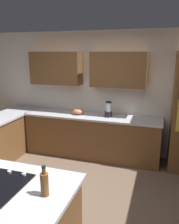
{
  "coord_description": "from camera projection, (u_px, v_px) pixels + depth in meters",
  "views": [
    {
      "loc": [
        -1.23,
        2.6,
        2.16
      ],
      "look_at": [
        -0.1,
        -0.94,
        1.18
      ],
      "focal_mm": 36.38,
      "sensor_mm": 36.0,
      "label": 1
    }
  ],
  "objects": [
    {
      "name": "wall_back",
      "position": [
        98.0,
        88.0,
        4.85
      ],
      "size": [
        6.0,
        0.44,
        2.6
      ],
      "color": "silver",
      "rests_on": "ground"
    },
    {
      "name": "ground_plane",
      "position": [
        64.0,
        205.0,
        3.31
      ],
      "size": [
        14.0,
        14.0,
        0.0
      ],
      "primitive_type": "plane",
      "color": "brown"
    },
    {
      "name": "lower_cabinets_back",
      "position": [
        92.0,
        137.0,
        4.81
      ],
      "size": [
        2.8,
        0.6,
        0.86
      ],
      "primitive_type": "cube",
      "color": "brown",
      "rests_on": "ground"
    },
    {
      "name": "mixing_bowl",
      "position": [
        78.0,
        111.0,
        4.77
      ],
      "size": [
        0.23,
        0.23,
        0.13
      ],
      "primitive_type": "ellipsoid",
      "color": "#CC724C",
      "rests_on": "countertop_back"
    },
    {
      "name": "blender",
      "position": [
        108.0,
        110.0,
        4.56
      ],
      "size": [
        0.15,
        0.15,
        0.32
      ],
      "color": "black",
      "rests_on": "countertop_back"
    },
    {
      "name": "countertop_back",
      "position": [
        92.0,
        116.0,
        4.7
      ],
      "size": [
        2.84,
        0.64,
        0.04
      ],
      "primitive_type": "cube",
      "color": "#B2B2B7",
      "rests_on": "lower_cabinets_back"
    },
    {
      "name": "second_bottle",
      "position": [
        45.0,
        183.0,
        2.04
      ],
      "size": [
        0.08,
        0.08,
        0.3
      ],
      "color": "brown",
      "rests_on": "island_top"
    }
  ]
}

